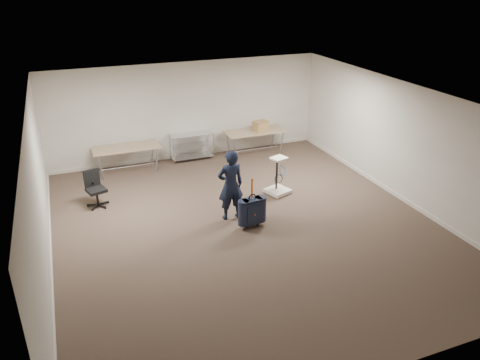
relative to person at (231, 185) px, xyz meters
name	(u,v)px	position (x,y,z in m)	size (l,w,h in m)	color
ground	(245,225)	(0.18, -0.43, -0.81)	(9.00, 9.00, 0.00)	#45362A
room_shell	(224,197)	(0.18, 0.95, -0.76)	(8.00, 9.00, 9.00)	beige
folding_table_left	(126,149)	(-1.72, 3.52, -0.13)	(1.80, 0.75, 0.73)	tan
folding_table_right	(255,133)	(2.08, 3.52, -0.13)	(1.80, 0.75, 0.73)	tan
wire_shelf	(192,145)	(0.18, 3.77, -0.37)	(1.22, 0.47, 0.80)	silver
person	(231,185)	(0.00, 0.00, 0.00)	(0.59, 0.39, 1.62)	black
suitcase	(252,211)	(0.28, -0.55, -0.42)	(0.44, 0.27, 1.14)	black
office_chair	(96,195)	(-2.74, 1.72, -0.54)	(0.53, 0.53, 0.88)	black
equipment_cart	(278,184)	(1.54, 0.77, -0.56)	(0.66, 0.66, 0.96)	beige
cardboard_box	(260,126)	(2.22, 3.45, 0.07)	(0.41, 0.31, 0.31)	olive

